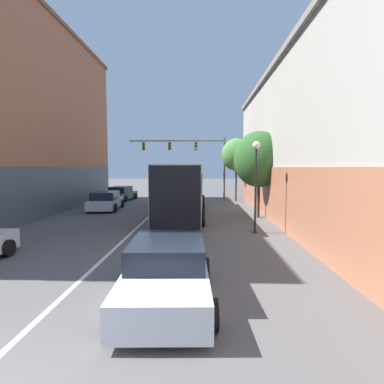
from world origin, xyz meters
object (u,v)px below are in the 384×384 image
(bus, at_px, (184,187))
(street_lamp, at_px, (256,174))
(traffic_signal_gantry, at_px, (191,153))
(street_tree_far, at_px, (236,155))
(hatchback_foreground, at_px, (167,272))
(street_tree_near, at_px, (259,159))
(parked_car_left_near, at_px, (106,201))
(parked_car_left_mid, at_px, (121,194))

(bus, distance_m, street_lamp, 6.47)
(traffic_signal_gantry, height_order, street_tree_far, traffic_signal_gantry)
(bus, xyz_separation_m, street_tree_far, (4.36, 8.36, 2.44))
(hatchback_foreground, relative_size, street_lamp, 0.99)
(traffic_signal_gantry, relative_size, street_tree_far, 1.62)
(street_tree_near, xyz_separation_m, street_tree_far, (-0.40, 9.00, 0.65))
(street_lamp, distance_m, street_tree_near, 4.71)
(hatchback_foreground, bearing_deg, street_tree_near, -22.63)
(traffic_signal_gantry, bearing_deg, parked_car_left_near, -129.46)
(parked_car_left_mid, bearing_deg, traffic_signal_gantry, -72.74)
(parked_car_left_near, distance_m, street_tree_near, 11.58)
(parked_car_left_near, bearing_deg, traffic_signal_gantry, -43.91)
(parked_car_left_mid, bearing_deg, hatchback_foreground, -154.11)
(street_tree_near, bearing_deg, parked_car_left_mid, 140.07)
(traffic_signal_gantry, height_order, street_lamp, traffic_signal_gantry)
(parked_car_left_mid, height_order, street_lamp, street_lamp)
(street_lamp, relative_size, street_tree_far, 0.76)
(street_tree_near, bearing_deg, bus, 172.34)
(traffic_signal_gantry, height_order, street_tree_near, traffic_signal_gantry)
(street_lamp, distance_m, street_tree_far, 13.62)
(hatchback_foreground, xyz_separation_m, street_tree_far, (3.98, 20.94, 3.64))
(hatchback_foreground, distance_m, parked_car_left_near, 16.34)
(street_lamp, bearing_deg, street_tree_far, 87.51)
(parked_car_left_mid, distance_m, street_tree_near, 15.03)
(hatchback_foreground, bearing_deg, street_tree_far, -13.24)
(parked_car_left_near, distance_m, street_lamp, 12.58)
(street_lamp, bearing_deg, hatchback_foreground, -114.56)
(parked_car_left_mid, bearing_deg, street_lamp, -135.63)
(parked_car_left_mid, distance_m, street_tree_far, 11.50)
(parked_car_left_near, xyz_separation_m, street_tree_far, (10.34, 5.89, 3.66))
(bus, bearing_deg, street_tree_far, -27.25)
(parked_car_left_near, distance_m, street_tree_far, 12.45)
(parked_car_left_mid, xyz_separation_m, traffic_signal_gantry, (6.66, 1.09, 3.92))
(traffic_signal_gantry, bearing_deg, street_tree_far, -20.01)
(parked_car_left_near, relative_size, street_tree_far, 0.78)
(parked_car_left_near, height_order, street_tree_far, street_tree_far)
(street_lamp, relative_size, street_tree_near, 0.81)
(parked_car_left_near, bearing_deg, street_lamp, -132.52)
(hatchback_foreground, bearing_deg, traffic_signal_gantry, -1.87)
(hatchback_foreground, distance_m, street_tree_near, 13.07)
(bus, height_order, traffic_signal_gantry, traffic_signal_gantry)
(parked_car_left_mid, relative_size, street_lamp, 0.97)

